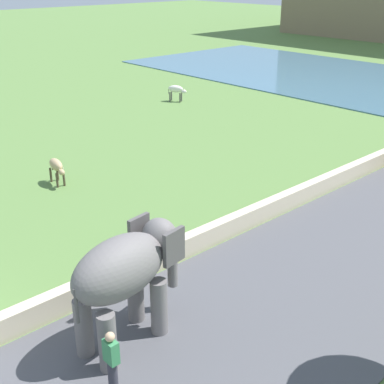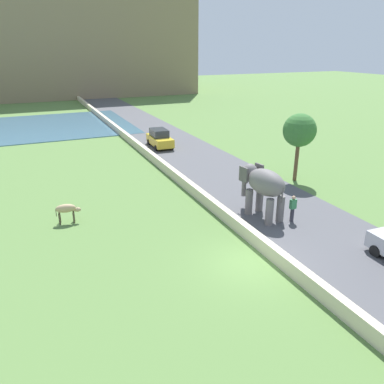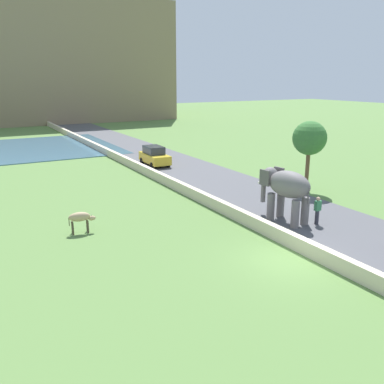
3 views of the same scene
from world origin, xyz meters
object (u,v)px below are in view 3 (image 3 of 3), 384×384
(elephant, at_px, (286,187))
(person_beside_elephant, at_px, (317,210))
(cow_tan, at_px, (81,218))
(car_yellow, at_px, (154,156))

(elephant, xyz_separation_m, person_beside_elephant, (1.20, -1.34, -1.16))
(elephant, bearing_deg, cow_tan, 160.11)
(car_yellow, bearing_deg, person_beside_elephant, -86.56)
(cow_tan, bearing_deg, elephant, -19.89)
(elephant, relative_size, person_beside_elephant, 2.18)
(elephant, height_order, car_yellow, elephant)
(elephant, distance_m, cow_tan, 11.32)
(car_yellow, relative_size, cow_tan, 2.86)
(car_yellow, bearing_deg, cow_tan, -126.70)
(car_yellow, height_order, cow_tan, car_yellow)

